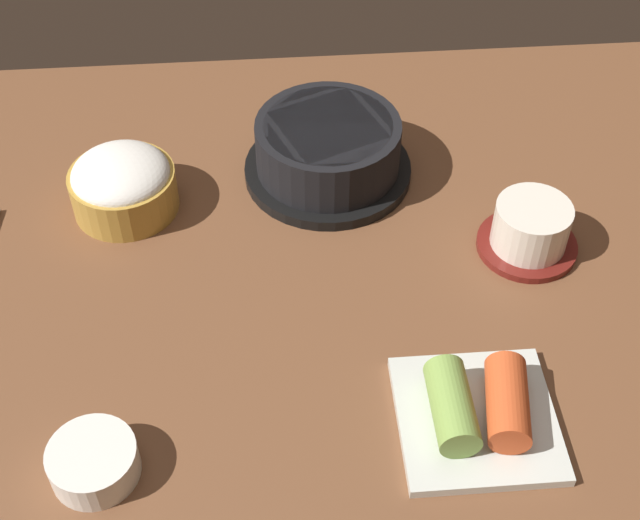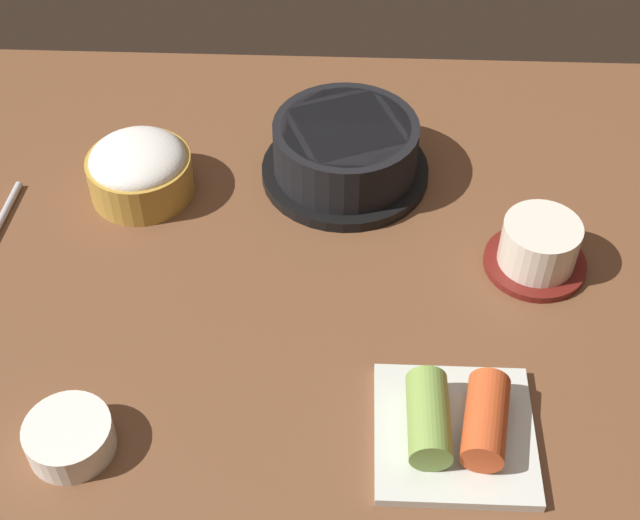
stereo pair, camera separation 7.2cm
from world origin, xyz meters
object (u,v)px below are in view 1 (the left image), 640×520
rice_bowl (123,184)px  tea_cup_with_saucer (530,229)px  stone_pot (328,150)px  side_bowl_near (93,461)px  kimchi_plate (478,411)px

rice_bowl → tea_cup_with_saucer: size_ratio=1.09×
stone_pot → side_bowl_near: bearing=-121.7°
stone_pot → kimchi_plate: 35.61cm
rice_bowl → side_bowl_near: size_ratio=1.52×
kimchi_plate → side_bowl_near: size_ratio=1.83×
rice_bowl → side_bowl_near: bearing=-90.4°
tea_cup_with_saucer → kimchi_plate: 22.90cm
tea_cup_with_saucer → side_bowl_near: bearing=-151.3°
stone_pot → rice_bowl: (-22.28, -3.67, -0.22)cm
kimchi_plate → side_bowl_near: kimchi_plate is taller
rice_bowl → tea_cup_with_saucer: (41.92, -9.63, -0.61)cm
rice_bowl → tea_cup_with_saucer: 43.02cm
stone_pot → tea_cup_with_saucer: stone_pot is taller
rice_bowl → kimchi_plate: 44.47cm
stone_pot → rice_bowl: 22.58cm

